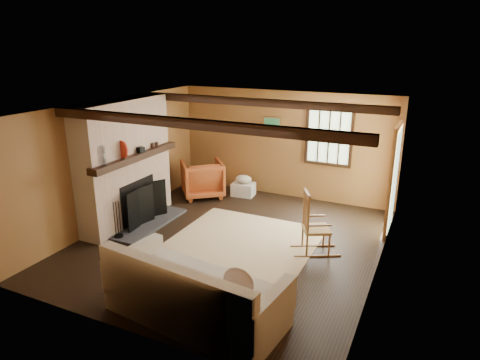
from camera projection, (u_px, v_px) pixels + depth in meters
The scene contains 10 objects.
ground at pixel (230, 242), 7.63m from camera, with size 5.50×5.50×0.00m, color black.
room_envelope at pixel (248, 151), 7.26m from camera, with size 5.02×5.52×2.44m.
fireplace at pixel (126, 168), 8.19m from camera, with size 1.02×2.30×2.40m.
rug at pixel (236, 249), 7.37m from camera, with size 2.50×3.00×0.01m, color tan.
rocking_chair at pixel (314, 227), 7.14m from camera, with size 0.89×0.73×1.09m.
sofa at pixel (193, 297), 5.40m from camera, with size 2.43×1.30×0.94m.
firewood_pile at pixel (200, 181), 10.58m from camera, with size 0.66×0.12×0.24m.
laundry_basket at pixel (243, 189), 9.90m from camera, with size 0.50×0.38×0.30m, color silver.
basket_pillow at pixel (243, 179), 9.82m from camera, with size 0.38×0.30×0.19m, color beige.
armchair at pixel (202, 179), 9.79m from camera, with size 0.89×0.92×0.83m, color #BF6026.
Camera 1 is at (3.10, -6.18, 3.40)m, focal length 32.00 mm.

